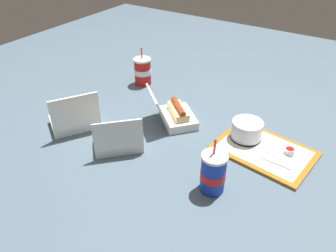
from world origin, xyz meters
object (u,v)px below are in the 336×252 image
ketchup_cup (290,151)px  clamshell_hotdog_front (75,118)px  food_tray (264,151)px  clamshell_hotdog_center (118,140)px  soda_cup_center (213,173)px  cake_container (247,130)px  clamshell_hotdog_corner (176,114)px  soda_cup_right (143,71)px  plastic_fork (276,163)px

ketchup_cup → clamshell_hotdog_front: bearing=19.5°
food_tray → clamshell_hotdog_center: bearing=30.5°
ketchup_cup → soda_cup_center: size_ratio=0.19×
clamshell_hotdog_front → food_tray: bearing=-160.0°
soda_cup_center → clamshell_hotdog_front: bearing=-1.6°
cake_container → clamshell_hotdog_corner: clamshell_hotdog_corner is taller
clamshell_hotdog_center → soda_cup_right: bearing=-63.1°
cake_container → plastic_fork: size_ratio=1.18×
ketchup_cup → clamshell_hotdog_corner: clamshell_hotdog_corner is taller
food_tray → soda_cup_right: bearing=-16.2°
clamshell_hotdog_corner → soda_cup_right: size_ratio=1.32×
clamshell_hotdog_front → soda_cup_right: (-0.00, -0.50, 0.03)m
cake_container → soda_cup_right: soda_cup_right is taller
cake_container → soda_cup_right: bearing=-15.8°
food_tray → clamshell_hotdog_corner: bearing=1.1°
cake_container → clamshell_hotdog_corner: 0.32m
ketchup_cup → soda_cup_center: (0.17, 0.32, 0.05)m
clamshell_hotdog_corner → soda_cup_right: bearing=-33.2°
clamshell_hotdog_corner → clamshell_hotdog_front: (0.35, 0.27, 0.00)m
food_tray → clamshell_hotdog_center: clamshell_hotdog_center is taller
soda_cup_right → clamshell_hotdog_front: bearing=89.9°
plastic_fork → soda_cup_center: size_ratio=0.52×
clamshell_hotdog_center → ketchup_cup: bearing=-151.6°
food_tray → soda_cup_center: 0.32m
clamshell_hotdog_corner → soda_cup_right: (0.35, -0.23, 0.03)m
clamshell_hotdog_corner → soda_cup_center: size_ratio=1.28×
ketchup_cup → clamshell_hotdog_front: (0.86, 0.30, 0.02)m
plastic_fork → clamshell_hotdog_center: 0.62m
clamshell_hotdog_center → clamshell_hotdog_corner: size_ratio=0.83×
food_tray → clamshell_hotdog_center: (0.50, 0.30, 0.03)m
cake_container → plastic_fork: 0.19m
ketchup_cup → soda_cup_center: bearing=61.8°
clamshell_hotdog_corner → food_tray: bearing=-178.9°
clamshell_hotdog_corner → cake_container: bearing=-172.7°
food_tray → cake_container: size_ratio=3.10×
plastic_fork → clamshell_hotdog_front: (0.83, 0.22, 0.03)m
clamshell_hotdog_corner → clamshell_hotdog_front: clamshell_hotdog_front is taller
soda_cup_right → clamshell_hotdog_center: bearing=116.9°
clamshell_hotdog_center → clamshell_hotdog_corner: 0.30m
clamshell_hotdog_corner → soda_cup_center: soda_cup_center is taller
ketchup_cup → clamshell_hotdog_center: (0.59, 0.32, 0.01)m
clamshell_hotdog_front → soda_cup_right: soda_cup_right is taller
plastic_fork → clamshell_hotdog_front: 0.86m
clamshell_hotdog_corner → clamshell_hotdog_front: size_ratio=1.07×
food_tray → ketchup_cup: 0.10m
plastic_fork → clamshell_hotdog_front: size_ratio=0.43×
cake_container → soda_cup_center: bearing=91.6°
cake_container → ketchup_cup: cake_container is taller
ketchup_cup → clamshell_hotdog_front: 0.91m
clamshell_hotdog_front → soda_cup_center: size_ratio=1.20×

